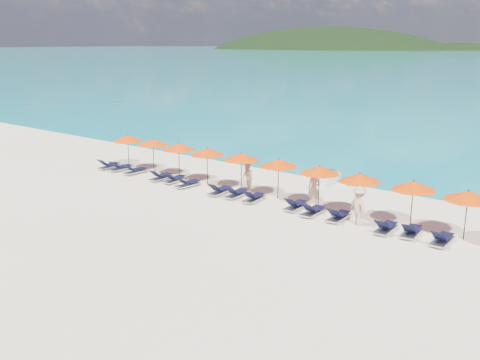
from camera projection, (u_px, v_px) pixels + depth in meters
The scene contains 32 objects.
ground at pixel (203, 215), 27.00m from camera, with size 1400.00×1400.00×0.00m, color beige.
headland_main at pixel (323, 82), 626.61m from camera, with size 374.00×242.00×126.50m.
headland_small at pixel (461, 85), 550.91m from camera, with size 162.00×126.00×85.50m.
jetski at pixel (328, 178), 33.01m from camera, with size 0.92×2.11×0.73m.
beachgoer_a at pixel (314, 188), 28.59m from camera, with size 0.65×0.42×1.77m, color tan.
beachgoer_b at pixel (247, 178), 30.89m from camera, with size 0.83×0.48×1.71m, color tan.
beachgoer_c at pixel (359, 206), 25.27m from camera, with size 1.22×0.57×1.90m, color tan.
umbrella_0 at pixel (128, 138), 36.87m from camera, with size 2.10×2.10×2.28m.
umbrella_1 at pixel (153, 142), 35.42m from camera, with size 2.10×2.10×2.28m.
umbrella_2 at pixel (179, 147), 33.90m from camera, with size 2.10×2.10×2.28m.
umbrella_3 at pixel (207, 152), 32.36m from camera, with size 2.10×2.10×2.28m.
umbrella_4 at pixel (241, 157), 30.93m from camera, with size 2.10×2.10×2.28m.
umbrella_5 at pixel (278, 163), 29.35m from camera, with size 2.10×2.10×2.28m.
umbrella_6 at pixel (319, 170), 27.77m from camera, with size 2.10×2.10×2.28m.
umbrella_7 at pixel (360, 178), 26.19m from camera, with size 2.10×2.10×2.28m.
umbrella_8 at pixel (413, 186), 24.73m from camera, with size 2.10×2.10×2.28m.
umbrella_9 at pixel (468, 196), 23.12m from camera, with size 2.10×2.10×2.28m.
lounger_0 at pixel (109, 165), 36.70m from camera, with size 0.77×1.75×0.66m.
lounger_1 at pixel (121, 167), 36.11m from camera, with size 0.69×1.72×0.66m.
lounger_2 at pixel (135, 170), 35.26m from camera, with size 0.73×1.74×0.66m.
lounger_3 at pixel (161, 176), 33.69m from camera, with size 0.70×1.73×0.66m.
lounger_4 at pixel (174, 179), 33.11m from camera, with size 0.73×1.74×0.66m.
lounger_5 at pixel (187, 183), 32.04m from camera, with size 0.79×1.75×0.66m.
lounger_6 at pixel (219, 190), 30.53m from camera, with size 0.76×1.74×0.66m.
lounger_7 at pixel (236, 193), 29.95m from camera, with size 0.76×1.75×0.66m.
lounger_8 at pixel (254, 197), 29.15m from camera, with size 0.79×1.75×0.66m.
lounger_9 at pixel (296, 205), 27.78m from camera, with size 0.67×1.72×0.66m.
lounger_10 at pixel (313, 211), 26.88m from camera, with size 0.66×1.71×0.66m.
lounger_11 at pixel (338, 216), 26.07m from camera, with size 0.69×1.72×0.66m.
lounger_12 at pixel (386, 227), 24.46m from camera, with size 0.68×1.72×0.66m.
lounger_13 at pixel (411, 231), 23.98m from camera, with size 0.79×1.75×0.66m.
lounger_14 at pixel (442, 239), 23.02m from camera, with size 0.64×1.71×0.66m.
Camera 1 is at (17.41, -18.99, 8.48)m, focal length 40.00 mm.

